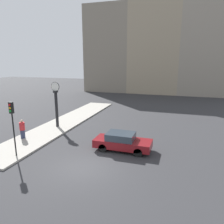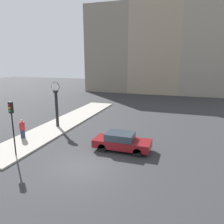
{
  "view_description": "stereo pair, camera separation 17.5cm",
  "coord_description": "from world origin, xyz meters",
  "px_view_note": "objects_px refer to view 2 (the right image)",
  "views": [
    {
      "loc": [
        5.59,
        -11.4,
        6.6
      ],
      "look_at": [
        -0.68,
        7.87,
        1.73
      ],
      "focal_mm": 35.0,
      "sensor_mm": 36.0,
      "label": 1
    },
    {
      "loc": [
        5.75,
        -11.35,
        6.6
      ],
      "look_at": [
        -0.68,
        7.87,
        1.73
      ],
      "focal_mm": 35.0,
      "sensor_mm": 36.0,
      "label": 2
    }
  ],
  "objects_px": {
    "traffic_light_near": "(12,118)",
    "street_clock": "(56,104)",
    "sedan_car": "(122,142)",
    "pedestrian_red_top": "(22,129)"
  },
  "relations": [
    {
      "from": "sedan_car",
      "to": "pedestrian_red_top",
      "type": "bearing_deg",
      "value": -177.13
    },
    {
      "from": "traffic_light_near",
      "to": "street_clock",
      "type": "height_order",
      "value": "street_clock"
    },
    {
      "from": "sedan_car",
      "to": "traffic_light_near",
      "type": "relative_size",
      "value": 1.12
    },
    {
      "from": "traffic_light_near",
      "to": "street_clock",
      "type": "relative_size",
      "value": 0.86
    },
    {
      "from": "sedan_car",
      "to": "pedestrian_red_top",
      "type": "xyz_separation_m",
      "value": [
        -8.59,
        -0.43,
        0.24
      ]
    },
    {
      "from": "sedan_car",
      "to": "street_clock",
      "type": "height_order",
      "value": "street_clock"
    },
    {
      "from": "pedestrian_red_top",
      "to": "traffic_light_near",
      "type": "bearing_deg",
      "value": -57.33
    },
    {
      "from": "street_clock",
      "to": "pedestrian_red_top",
      "type": "bearing_deg",
      "value": -104.63
    },
    {
      "from": "street_clock",
      "to": "traffic_light_near",
      "type": "bearing_deg",
      "value": -82.07
    },
    {
      "from": "sedan_car",
      "to": "pedestrian_red_top",
      "type": "distance_m",
      "value": 8.61
    }
  ]
}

